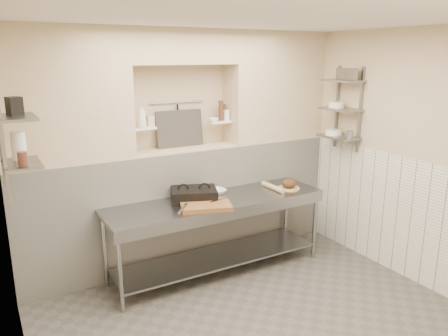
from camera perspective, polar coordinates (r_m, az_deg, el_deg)
floor at (r=4.46m, az=5.25°, el=-20.49°), size 4.00×3.90×0.10m
ceiling at (r=3.67m, az=6.35°, el=19.86°), size 4.00×3.90×0.10m
wall_left at (r=3.16m, az=-26.44°, el=-7.47°), size 0.10×3.90×2.80m
wall_right at (r=5.25m, az=24.32°, el=1.08°), size 0.10×3.90×2.80m
wall_back at (r=5.52m, az=-6.38°, el=2.89°), size 4.00×0.10×2.80m
backwall_lower at (r=5.48m, az=-5.12°, el=-4.75°), size 4.00×0.40×1.40m
alcove_sill at (r=5.29m, az=-5.30°, el=2.53°), size 1.30×0.40×0.02m
backwall_pillar_left at (r=4.80m, az=-20.19°, el=8.82°), size 1.35×0.40×1.40m
backwall_pillar_right at (r=5.86m, az=6.59°, el=10.48°), size 1.35×0.40×1.40m
backwall_header at (r=5.18m, az=-5.61°, el=15.52°), size 1.30×0.40×0.40m
wainscot_left at (r=3.47m, az=-24.05°, el=-18.15°), size 0.02×3.90×1.40m
wainscot_right at (r=5.39m, az=23.17°, el=-6.24°), size 0.02×3.90×1.40m
alcove_shelf_left at (r=5.05m, az=-10.55°, el=5.13°), size 0.28×0.16×0.02m
alcove_shelf_right at (r=5.46m, az=-0.57°, el=6.06°), size 0.28×0.16×0.02m
utensil_rail at (r=5.36m, az=-6.20°, el=8.51°), size 0.70×0.02×0.02m
hanging_steel at (r=5.36m, az=-6.06°, el=6.68°), size 0.02×0.02×0.30m
splash_panel at (r=5.34m, az=-5.80°, el=5.13°), size 0.60×0.08×0.45m
shelf_rail_left_a at (r=4.28m, az=-27.23°, el=3.44°), size 0.03×0.03×0.95m
shelf_rail_left_b at (r=3.88m, az=-26.89°, el=2.51°), size 0.03×0.03×0.95m
wall_shelf_left_lower at (r=4.13m, az=-24.89°, el=0.50°), size 0.30×0.50×0.02m
wall_shelf_left_upper at (r=4.06m, az=-25.49°, el=5.99°), size 0.30×0.50×0.03m
shelf_rail_right_a at (r=5.93m, az=14.54°, el=7.73°), size 0.03×0.03×1.05m
shelf_rail_right_b at (r=5.65m, az=17.38°, el=7.22°), size 0.03×0.03×1.05m
wall_shelf_right_lower at (r=5.74m, az=14.74°, el=3.97°), size 0.30×0.50×0.02m
wall_shelf_right_mid at (r=5.69m, az=14.96°, el=7.44°), size 0.30×0.50×0.02m
wall_shelf_right_upper at (r=5.66m, az=15.20°, el=10.95°), size 0.30×0.50×0.03m
prep_table at (r=5.09m, az=-0.86°, el=-6.93°), size 2.60×0.70×0.90m
panini_press at (r=4.98m, az=-3.95°, el=-3.47°), size 0.61×0.53×0.14m
cutting_board at (r=4.75m, az=-2.41°, el=-4.90°), size 0.63×0.53×0.05m
knife_blade at (r=4.86m, az=-0.52°, el=-4.16°), size 0.28×0.09×0.01m
tongs at (r=4.58m, az=-5.42°, el=-5.27°), size 0.20×0.24×0.03m
mixing_bowl at (r=5.21m, az=-1.00°, el=-3.08°), size 0.24×0.24×0.05m
rolling_pin at (r=5.40m, az=6.40°, el=-2.50°), size 0.07×0.40×0.06m
bread_board at (r=5.47m, az=8.44°, el=-2.61°), size 0.27×0.27×0.02m
bread_loaf at (r=5.45m, az=8.47°, el=-1.99°), size 0.18×0.18×0.11m
bottle_soap at (r=5.00m, az=-10.70°, el=6.69°), size 0.11×0.11×0.26m
jar_alcove at (r=5.11m, az=-9.61°, el=6.08°), size 0.08×0.08×0.12m
bowl_alcove at (r=5.41m, az=-1.34°, el=6.32°), size 0.13×0.13×0.04m
condiment_a at (r=5.52m, az=-0.01°, el=7.33°), size 0.05×0.05×0.20m
condiment_b at (r=5.45m, az=-0.39°, el=7.50°), size 0.06×0.06×0.25m
condiment_c at (r=5.50m, az=0.36°, el=6.93°), size 0.08×0.08×0.13m
jug_left at (r=4.21m, az=-25.24°, el=2.62°), size 0.12×0.12×0.25m
jar_left at (r=3.98m, az=-24.81°, el=1.11°), size 0.08×0.08×0.12m
box_left_upper at (r=4.11m, az=-25.71°, el=7.32°), size 0.14×0.14×0.15m
bowl_right at (r=5.80m, az=14.10°, el=4.56°), size 0.21×0.21×0.06m
canister_right at (r=5.60m, az=16.07°, el=4.23°), size 0.09×0.09×0.09m
bowl_right_mid at (r=5.74m, az=14.46°, el=8.01°), size 0.19×0.19×0.07m
basket_right at (r=5.61m, az=15.74°, el=11.73°), size 0.24×0.27×0.14m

